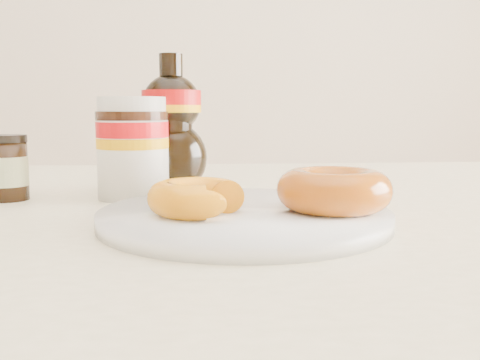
{
  "coord_description": "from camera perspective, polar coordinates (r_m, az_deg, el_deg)",
  "views": [
    {
      "loc": [
        0.04,
        -0.5,
        0.86
      ],
      "look_at": [
        0.08,
        0.04,
        0.79
      ],
      "focal_mm": 40.0,
      "sensor_mm": 36.0,
      "label": 1
    }
  ],
  "objects": [
    {
      "name": "syrup_bottle",
      "position": [
        0.71,
        -7.28,
        6.04
      ],
      "size": [
        0.1,
        0.09,
        0.18
      ],
      "primitive_type": null,
      "rotation": [
        0.0,
        0.0,
        0.09
      ],
      "color": "black",
      "rests_on": "dining_table"
    },
    {
      "name": "nutella_jar",
      "position": [
        0.66,
        -11.37,
        3.8
      ],
      "size": [
        0.09,
        0.09,
        0.12
      ],
      "rotation": [
        0.0,
        0.0,
        -0.35
      ],
      "color": "white",
      "rests_on": "dining_table"
    },
    {
      "name": "dark_jar",
      "position": [
        0.69,
        -23.59,
        1.14
      ],
      "size": [
        0.05,
        0.05,
        0.08
      ],
      "rotation": [
        0.0,
        0.0,
        -0.09
      ],
      "color": "black",
      "rests_on": "dining_table"
    },
    {
      "name": "dining_table",
      "position": [
        0.63,
        -7.75,
        -10.08
      ],
      "size": [
        1.4,
        0.9,
        0.75
      ],
      "color": "beige",
      "rests_on": "ground"
    },
    {
      "name": "donut_bitten",
      "position": [
        0.48,
        -4.71,
        -1.87
      ],
      "size": [
        0.09,
        0.09,
        0.03
      ],
      "primitive_type": "torus",
      "rotation": [
        0.0,
        0.0,
        0.08
      ],
      "color": "orange",
      "rests_on": "plate"
    },
    {
      "name": "donut_whole",
      "position": [
        0.51,
        9.98,
        -1.04
      ],
      "size": [
        0.13,
        0.13,
        0.04
      ],
      "primitive_type": "torus",
      "rotation": [
        0.0,
        0.0,
        -0.26
      ],
      "color": "#924509",
      "rests_on": "plate"
    },
    {
      "name": "plate",
      "position": [
        0.5,
        0.46,
        -3.87
      ],
      "size": [
        0.27,
        0.27,
        0.01
      ],
      "color": "white",
      "rests_on": "dining_table"
    }
  ]
}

